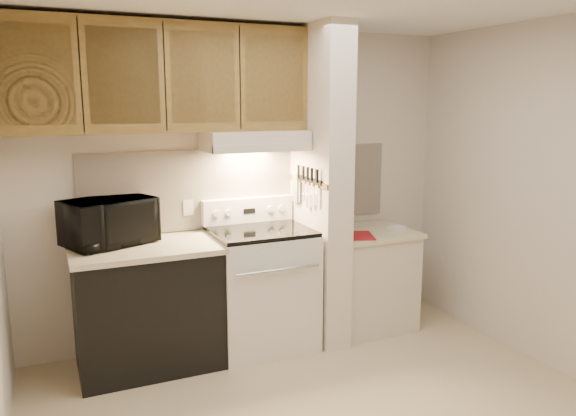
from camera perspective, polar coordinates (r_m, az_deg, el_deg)
wall_back at (r=4.60m, az=-4.41°, el=2.37°), size 3.60×2.50×0.02m
wall_right at (r=4.39m, az=25.68°, el=0.93°), size 0.02×3.00×2.50m
backsplash at (r=4.59m, az=-4.35°, el=2.17°), size 2.60×0.02×0.63m
range_body at (r=4.47m, az=-2.76°, el=-8.29°), size 0.76×0.65×0.92m
oven_window at (r=4.18m, az=-1.16°, el=-9.07°), size 0.50×0.01×0.30m
oven_handle at (r=4.08m, az=-0.97°, el=-6.33°), size 0.65×0.02×0.02m
cooktop at (r=4.34m, az=-2.81°, el=-2.35°), size 0.74×0.64×0.03m
range_backguard at (r=4.58m, az=-4.12°, el=-0.20°), size 0.76×0.08×0.20m
range_display at (r=4.54m, az=-3.94°, el=-0.30°), size 0.10×0.01×0.04m
range_knob_left_outer at (r=4.45m, az=-7.31°, el=-0.58°), size 0.05×0.02×0.05m
range_knob_left_inner at (r=4.48m, az=-6.09°, el=-0.48°), size 0.05×0.02×0.05m
range_knob_right_inner at (r=4.60m, az=-1.82°, el=-0.13°), size 0.05×0.02×0.05m
range_knob_right_outer at (r=4.64m, az=-0.67°, el=-0.03°), size 0.05×0.02×0.05m
dishwasher_front at (r=4.27m, az=-14.04°, el=-9.90°), size 1.00×0.63×0.87m
left_countertop at (r=4.13m, az=-14.33°, el=-3.98°), size 1.04×0.67×0.04m
spoon_rest at (r=4.31m, az=-15.39°, el=-3.04°), size 0.24×0.10×0.02m
teal_jar at (r=4.29m, az=-19.49°, el=-2.77°), size 0.12×0.12×0.10m
outlet at (r=4.46m, az=-10.08°, el=0.03°), size 0.08×0.01×0.12m
microwave at (r=4.20m, az=-17.73°, el=-1.34°), size 0.71×0.61×0.33m
partition_pillar at (r=4.48m, az=3.27°, el=2.17°), size 0.22×0.70×2.50m
pillar_trim at (r=4.42m, az=1.94°, el=2.72°), size 0.01×0.70×0.04m
knife_strip at (r=4.37m, az=2.15°, el=2.89°), size 0.02×0.42×0.04m
knife_blade_a at (r=4.24m, az=2.94°, el=1.28°), size 0.01×0.03×0.16m
knife_handle_a at (r=4.21m, az=3.00°, el=3.27°), size 0.02×0.02×0.10m
knife_blade_b at (r=4.32m, az=2.44°, el=1.31°), size 0.01×0.04×0.18m
knife_handle_b at (r=4.30m, az=2.44°, el=3.42°), size 0.02×0.02×0.10m
knife_blade_c at (r=4.39m, az=2.00°, el=1.33°), size 0.01×0.04×0.20m
knife_handle_c at (r=4.36m, az=2.03°, el=3.53°), size 0.02×0.02×0.10m
knife_blade_d at (r=4.44m, az=1.61°, el=1.72°), size 0.01×0.04×0.16m
knife_handle_d at (r=4.43m, az=1.59°, el=3.64°), size 0.02×0.02×0.10m
knife_blade_e at (r=4.53m, az=1.09°, el=1.76°), size 0.01×0.04×0.18m
knife_handle_e at (r=4.51m, az=1.08°, el=3.78°), size 0.02×0.02×0.10m
oven_mitt at (r=4.58m, az=0.82°, el=2.00°), size 0.03×0.09×0.22m
right_cab_base at (r=4.90m, az=7.99°, el=-7.34°), size 0.70×0.60×0.81m
right_countertop at (r=4.79m, az=8.12°, el=-2.49°), size 0.74×0.64×0.04m
red_folder at (r=4.56m, az=7.21°, el=-2.80°), size 0.32×0.36×0.01m
white_box at (r=4.82m, az=10.99°, el=-2.03°), size 0.16×0.12×0.04m
range_hood at (r=4.35m, az=-3.50°, el=6.88°), size 0.78×0.44×0.15m
hood_lip at (r=4.16m, az=-2.47°, el=6.09°), size 0.78×0.04×0.06m
upper_cabinets at (r=4.20m, az=-12.87°, el=12.78°), size 2.18×0.33×0.77m
cab_door_a at (r=3.96m, az=-24.35°, el=12.25°), size 0.46×0.01×0.63m
cab_gap_a at (r=3.97m, az=-20.32°, el=12.52°), size 0.01×0.01×0.73m
cab_door_b at (r=4.00m, az=-16.33°, el=12.73°), size 0.46×0.01×0.63m
cab_gap_b at (r=4.04m, az=-12.41°, el=12.88°), size 0.01×0.01×0.73m
cab_door_c at (r=4.11m, az=-8.59°, el=12.97°), size 0.46×0.01×0.63m
cab_gap_c at (r=4.19m, az=-4.90°, el=13.01°), size 0.01×0.01×0.73m
cab_door_d at (r=4.29m, az=-1.38°, el=12.99°), size 0.46×0.01×0.63m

